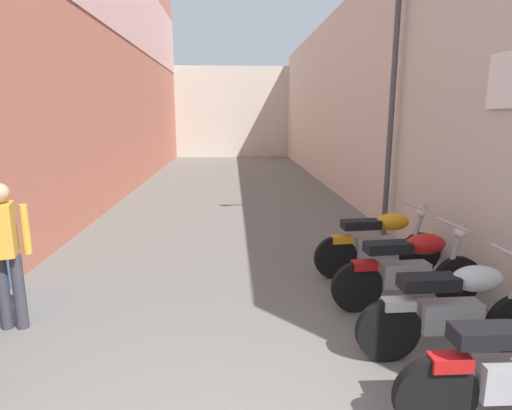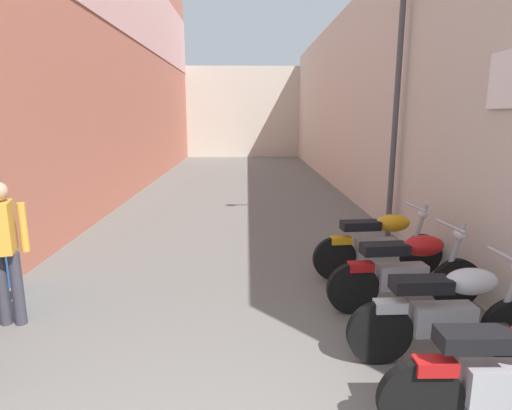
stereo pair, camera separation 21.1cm
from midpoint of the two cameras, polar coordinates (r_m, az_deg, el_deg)
ground_plane at (r=10.42m, az=-1.74°, el=-0.34°), size 37.47×37.47×0.00m
building_left at (r=12.68m, az=-17.10°, el=19.04°), size 0.45×21.47×7.70m
building_right at (r=12.56m, az=13.31°, el=13.34°), size 0.45×21.47×5.17m
building_far_end at (r=23.92m, az=-1.50°, el=12.34°), size 8.95×2.00×4.70m
motorcycle_second at (r=4.37m, az=25.88°, el=-12.67°), size 1.85×0.58×1.04m
motorcycle_third at (r=5.25m, az=20.73°, el=-8.11°), size 1.85×0.58×1.04m
motorcycle_fourth at (r=6.16m, az=17.22°, el=-4.89°), size 1.85×0.58×1.04m
pedestrian_mid_alley at (r=5.13m, az=-29.73°, el=-4.50°), size 0.52×0.39×1.57m
street_lamp at (r=8.03m, az=18.59°, el=14.98°), size 0.79×0.18×4.67m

